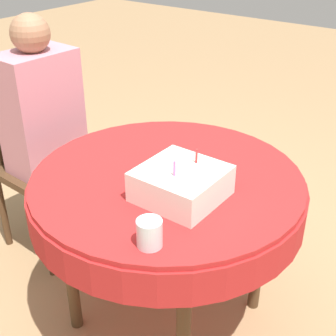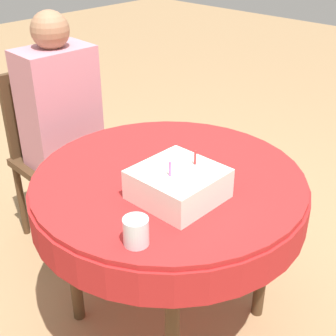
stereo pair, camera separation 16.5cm
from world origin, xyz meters
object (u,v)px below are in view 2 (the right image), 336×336
(chair, at_px, (57,150))
(drinking_glass, at_px, (136,231))
(person, at_px, (63,115))
(birthday_cake, at_px, (178,184))

(chair, relative_size, drinking_glass, 10.35)
(person, relative_size, drinking_glass, 13.80)
(person, bearing_deg, chair, 90.00)
(chair, xyz_separation_m, drinking_glass, (-0.43, -1.06, 0.26))
(person, bearing_deg, birthday_cake, -97.30)
(chair, xyz_separation_m, birthday_cake, (-0.16, -0.98, 0.27))
(chair, distance_m, person, 0.24)
(person, relative_size, birthday_cake, 4.48)
(person, distance_m, birthday_cake, 0.91)
(chair, bearing_deg, drinking_glass, -109.32)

